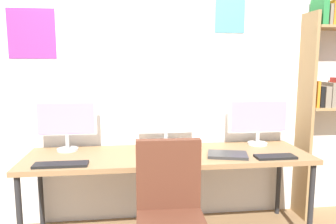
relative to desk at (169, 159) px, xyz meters
name	(u,v)px	position (x,y,z in m)	size (l,w,h in m)	color
wall_back	(163,84)	(0.00, 0.42, 0.61)	(4.78, 0.11, 2.60)	silver
desk	(169,159)	(0.00, 0.00, 0.00)	(2.38, 0.68, 0.74)	#936D47
monitor_left	(66,122)	(-0.87, 0.21, 0.30)	(0.52, 0.18, 0.43)	silver
monitor_center	(166,118)	(0.00, 0.21, 0.32)	(0.51, 0.18, 0.47)	silver
monitor_right	(258,119)	(0.87, 0.21, 0.29)	(0.57, 0.18, 0.43)	silver
keyboard_left	(61,165)	(-0.84, -0.23, 0.06)	(0.40, 0.13, 0.02)	black
keyboard_center	(172,161)	(0.00, -0.23, 0.06)	(0.36, 0.13, 0.02)	#38383D
keyboard_right	(275,157)	(0.84, -0.23, 0.06)	(0.32, 0.13, 0.02)	black
computer_mouse	(142,161)	(-0.24, -0.22, 0.06)	(0.06, 0.10, 0.03)	silver
laptop_closed	(228,155)	(0.47, -0.13, 0.06)	(0.32, 0.22, 0.02)	#2D2D2D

